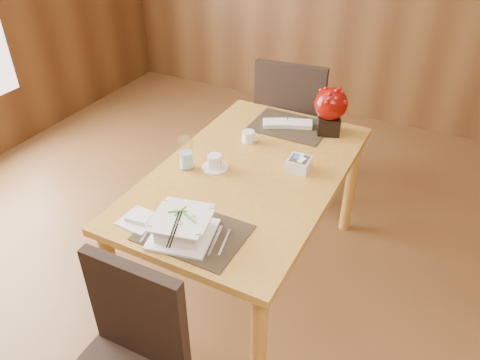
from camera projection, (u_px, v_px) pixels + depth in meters
The scene contains 13 objects.
ground at pixel (196, 349), 2.41m from camera, with size 6.00×6.00×0.00m, color brown.
dining_table at pixel (249, 186), 2.48m from camera, with size 0.90×1.50×0.75m.
placemat_near at pixel (193, 233), 2.02m from camera, with size 0.45×0.33×0.01m, color black.
placemat_far at pixel (290, 126), 2.83m from camera, with size 0.45×0.33×0.01m, color black.
soup_setting at pixel (182, 227), 1.98m from camera, with size 0.31×0.31×0.11m.
coffee_cup at pixel (215, 163), 2.43m from camera, with size 0.14×0.14×0.08m.
water_glass at pixel (186, 153), 2.40m from camera, with size 0.08×0.08×0.17m, color white.
creamer_jug at pixel (248, 136), 2.66m from camera, with size 0.09×0.09×0.07m, color white, non-canonical shape.
sugar_caddy at pixel (299, 164), 2.42m from camera, with size 0.11×0.11×0.07m, color white.
berry_decor at pixel (330, 108), 2.68m from camera, with size 0.19×0.19×0.28m.
napkins_far at pixel (289, 124), 2.82m from camera, with size 0.29×0.10×0.03m, color silver, non-canonical shape.
bread_plate at pixel (139, 220), 2.09m from camera, with size 0.15×0.15×0.01m, color white.
far_chair at pixel (293, 121), 3.24m from camera, with size 0.53×0.54×1.04m.
Camera 1 is at (0.89, -1.22, 2.09)m, focal length 35.00 mm.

